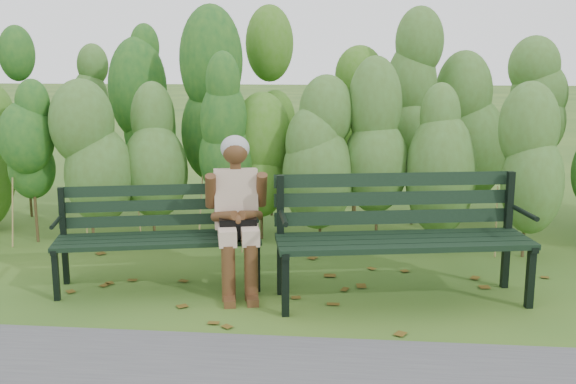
{
  "coord_description": "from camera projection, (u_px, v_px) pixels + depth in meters",
  "views": [
    {
      "loc": [
        0.55,
        -5.19,
        1.88
      ],
      "look_at": [
        0.0,
        0.35,
        0.75
      ],
      "focal_mm": 42.0,
      "sensor_mm": 36.0,
      "label": 1
    }
  ],
  "objects": [
    {
      "name": "bench_left",
      "position": [
        159.0,
        228.0,
        5.55
      ],
      "size": [
        1.72,
        0.9,
        0.82
      ],
      "color": "black",
      "rests_on": "ground"
    },
    {
      "name": "ground",
      "position": [
        284.0,
        290.0,
        5.49
      ],
      "size": [
        80.0,
        80.0,
        0.0
      ],
      "primitive_type": "plane",
      "color": "#2A4E1B"
    },
    {
      "name": "bench_right",
      "position": [
        400.0,
        227.0,
        5.25
      ],
      "size": [
        2.02,
        0.98,
        0.97
      ],
      "color": "black",
      "rests_on": "ground"
    },
    {
      "name": "hedge_band",
      "position": [
        302.0,
        116.0,
        7.06
      ],
      "size": [
        11.04,
        1.67,
        2.42
      ],
      "color": "#47381E",
      "rests_on": "ground"
    },
    {
      "name": "leaf_litter",
      "position": [
        314.0,
        296.0,
        5.35
      ],
      "size": [
        5.8,
        2.29,
        0.01
      ],
      "color": "#574314",
      "rests_on": "ground"
    },
    {
      "name": "seated_woman",
      "position": [
        237.0,
        205.0,
        5.43
      ],
      "size": [
        0.53,
        0.78,
        1.25
      ],
      "color": "beige",
      "rests_on": "ground"
    }
  ]
}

